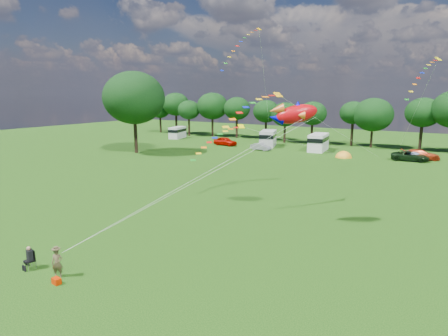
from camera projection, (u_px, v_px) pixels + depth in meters
The scene contains 20 objects.
ground_plane at pixel (156, 252), 23.42m from camera, with size 180.00×180.00×0.00m, color black.
tree_line at pixel (395, 113), 64.92m from camera, with size 102.98×10.98×10.27m.
big_tree at pixel (134, 98), 60.60m from camera, with size 10.00×10.00×13.28m.
car_a at pixel (225, 141), 71.09m from camera, with size 1.86×4.74×1.58m, color #B50A00.
car_b at pixel (261, 147), 65.04m from camera, with size 1.30×3.49×1.23m, color gray.
car_c at pixel (420, 155), 55.66m from camera, with size 2.16×5.14×1.54m, color #AD3212.
car_d at pixel (410, 156), 54.75m from camera, with size 2.37×5.23×1.43m, color black.
campervan_a at pixel (178, 132), 82.45m from camera, with size 3.42×5.47×2.49m.
campervan_b at pixel (268, 138), 69.83m from camera, with size 4.33×6.50×2.94m.
campervan_c at pixel (318, 142), 64.25m from camera, with size 3.21×6.21×2.92m.
tent_orange at pixel (343, 157), 57.74m from camera, with size 2.54×2.79×1.99m.
tent_greyblue at pixel (411, 159), 55.99m from camera, with size 3.66×4.01×2.72m.
kite_flyer at pixel (57, 263), 20.08m from camera, with size 0.58×0.38×1.58m, color brown.
camp_chair at pixel (30, 255), 21.04m from camera, with size 0.63×0.64×1.33m.
kite_bag at pixel (56, 281), 19.43m from camera, with size 0.46×0.31×0.33m, color red.
fish_kite at pixel (293, 114), 26.81m from camera, with size 3.61×2.79×1.97m.
streamer_kite_a at pixel (244, 42), 48.75m from camera, with size 3.21×5.56×5.74m.
streamer_kite_b at pixel (221, 137), 40.94m from camera, with size 4.34×4.78×3.83m.
streamer_kite_c at pixel (257, 104), 30.93m from camera, with size 3.14×5.08×2.84m.
streamer_kite_d at pixel (426, 71), 37.16m from camera, with size 2.62×5.13×4.29m.
Camera 1 is at (15.37, -16.23, 9.74)m, focal length 30.00 mm.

